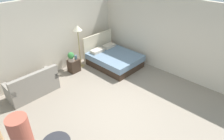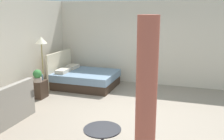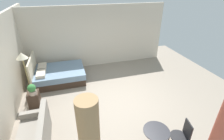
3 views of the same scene
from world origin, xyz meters
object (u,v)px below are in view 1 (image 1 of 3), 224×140
Objects in this scene: bed at (113,59)px; nightstand at (74,66)px; couch at (33,86)px; potted_plant at (71,57)px; floor_lamp at (78,32)px; vase at (76,57)px.

bed reaches higher than nightstand.
couch reaches higher than potted_plant.
bed is 1.77m from potted_plant.
bed reaches higher than couch.
couch reaches higher than nightstand.
nightstand is 1.33m from floor_lamp.
potted_plant is at bearing 6.06° from couch.
bed is 1.83m from floor_lamp.
bed is at bearing -26.26° from potted_plant.
vase is at bearing -154.27° from floor_lamp.
floor_lamp is (0.32, 0.15, 0.92)m from vase.
vase reaches higher than nightstand.
potted_plant is (-0.10, -0.03, 0.44)m from nightstand.
floor_lamp is at bearing 16.67° from nightstand.
bed is 5.54× the size of potted_plant.
vase is (0.12, -0.02, 0.34)m from nightstand.
couch is 9.96× the size of vase.
couch is at bearing -174.42° from vase.
potted_plant is 0.21× the size of floor_lamp.
couch is (-3.26, 0.58, 0.02)m from bed.
nightstand is at bearing 16.49° from potted_plant.
bed reaches higher than potted_plant.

